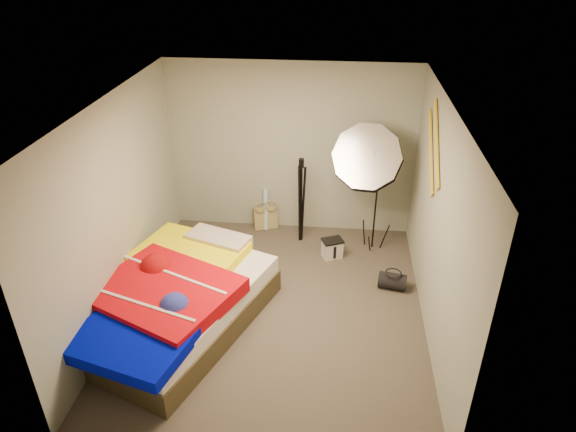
# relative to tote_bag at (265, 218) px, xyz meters

# --- Properties ---
(floor) EXTENTS (4.00, 4.00, 0.00)m
(floor) POSITION_rel_tote_bag_xyz_m (0.38, -1.90, -0.18)
(floor) COLOR #4E463C
(floor) RESTS_ON ground
(ceiling) EXTENTS (4.00, 4.00, 0.00)m
(ceiling) POSITION_rel_tote_bag_xyz_m (0.38, -1.90, 2.32)
(ceiling) COLOR silver
(ceiling) RESTS_ON wall_back
(wall_back) EXTENTS (3.50, 0.00, 3.50)m
(wall_back) POSITION_rel_tote_bag_xyz_m (0.38, 0.10, 1.07)
(wall_back) COLOR gray
(wall_back) RESTS_ON floor
(wall_front) EXTENTS (3.50, 0.00, 3.50)m
(wall_front) POSITION_rel_tote_bag_xyz_m (0.38, -3.90, 1.07)
(wall_front) COLOR gray
(wall_front) RESTS_ON floor
(wall_left) EXTENTS (0.00, 4.00, 4.00)m
(wall_left) POSITION_rel_tote_bag_xyz_m (-1.37, -1.90, 1.07)
(wall_left) COLOR gray
(wall_left) RESTS_ON floor
(wall_right) EXTENTS (0.00, 4.00, 4.00)m
(wall_right) POSITION_rel_tote_bag_xyz_m (2.13, -1.90, 1.07)
(wall_right) COLOR gray
(wall_right) RESTS_ON floor
(tote_bag) EXTENTS (0.39, 0.27, 0.36)m
(tote_bag) POSITION_rel_tote_bag_xyz_m (0.00, 0.00, 0.00)
(tote_bag) COLOR tan
(tote_bag) RESTS_ON floor
(wrapping_roll) EXTENTS (0.08, 0.18, 0.64)m
(wrapping_roll) POSITION_rel_tote_bag_xyz_m (0.00, 0.00, 0.14)
(wrapping_roll) COLOR #579FCA
(wrapping_roll) RESTS_ON floor
(camera_case) EXTENTS (0.31, 0.27, 0.26)m
(camera_case) POSITION_rel_tote_bag_xyz_m (1.03, -0.71, -0.05)
(camera_case) COLOR beige
(camera_case) RESTS_ON floor
(duffel_bag) EXTENTS (0.38, 0.27, 0.21)m
(duffel_bag) POSITION_rel_tote_bag_xyz_m (1.81, -1.34, -0.07)
(duffel_bag) COLOR black
(duffel_bag) RESTS_ON floor
(wall_stripe_upper) EXTENTS (0.02, 0.91, 0.78)m
(wall_stripe_upper) POSITION_rel_tote_bag_xyz_m (2.11, -1.30, 1.77)
(wall_stripe_upper) COLOR gold
(wall_stripe_upper) RESTS_ON wall_right
(wall_stripe_lower) EXTENTS (0.02, 0.91, 0.78)m
(wall_stripe_lower) POSITION_rel_tote_bag_xyz_m (2.11, -1.05, 1.57)
(wall_stripe_lower) COLOR gold
(wall_stripe_lower) RESTS_ON wall_right
(bed) EXTENTS (2.29, 2.79, 0.66)m
(bed) POSITION_rel_tote_bag_xyz_m (-0.74, -2.28, 0.16)
(bed) COLOR #453923
(bed) RESTS_ON floor
(photo_umbrella) EXTENTS (1.18, 0.92, 1.95)m
(photo_umbrella) POSITION_rel_tote_bag_xyz_m (1.42, -0.47, 1.22)
(photo_umbrella) COLOR black
(photo_umbrella) RESTS_ON floor
(camera_tripod) EXTENTS (0.08, 0.08, 1.28)m
(camera_tripod) POSITION_rel_tote_bag_xyz_m (0.56, -0.29, 0.56)
(camera_tripod) COLOR black
(camera_tripod) RESTS_ON floor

